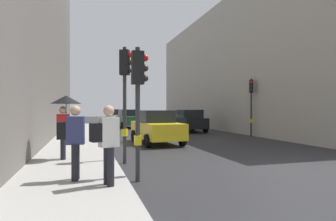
{
  "coord_description": "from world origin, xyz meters",
  "views": [
    {
      "loc": [
        -5.95,
        -7.17,
        1.86
      ],
      "look_at": [
        -0.65,
        10.75,
        1.73
      ],
      "focal_mm": 30.2,
      "sensor_mm": 36.0,
      "label": 1
    }
  ],
  "objects_px": {
    "car_white_compact": "(115,117)",
    "pedestrian_with_black_backpack": "(107,140)",
    "traffic_light_mid_street": "(251,97)",
    "pedestrian_with_umbrella": "(65,109)",
    "traffic_light_near_right": "(125,83)",
    "car_dark_suv": "(189,121)",
    "car_green_estate": "(129,119)",
    "pedestrian_with_grey_backpack": "(74,138)",
    "traffic_light_near_left": "(139,89)",
    "car_yellow_taxi": "(156,127)"
  },
  "relations": [
    {
      "from": "car_white_compact",
      "to": "pedestrian_with_black_backpack",
      "type": "height_order",
      "value": "pedestrian_with_black_backpack"
    },
    {
      "from": "traffic_light_mid_street",
      "to": "car_white_compact",
      "type": "relative_size",
      "value": 0.89
    },
    {
      "from": "pedestrian_with_umbrella",
      "to": "traffic_light_near_right",
      "type": "bearing_deg",
      "value": -16.25
    },
    {
      "from": "traffic_light_mid_street",
      "to": "car_dark_suv",
      "type": "relative_size",
      "value": 0.91
    },
    {
      "from": "car_green_estate",
      "to": "car_dark_suv",
      "type": "height_order",
      "value": "same"
    },
    {
      "from": "car_dark_suv",
      "to": "pedestrian_with_grey_backpack",
      "type": "relative_size",
      "value": 2.37
    },
    {
      "from": "pedestrian_with_umbrella",
      "to": "car_white_compact",
      "type": "bearing_deg",
      "value": 80.14
    },
    {
      "from": "car_green_estate",
      "to": "traffic_light_mid_street",
      "type": "bearing_deg",
      "value": -58.93
    },
    {
      "from": "traffic_light_mid_street",
      "to": "pedestrian_with_black_backpack",
      "type": "distance_m",
      "value": 14.32
    },
    {
      "from": "traffic_light_near_left",
      "to": "car_dark_suv",
      "type": "relative_size",
      "value": 0.81
    },
    {
      "from": "traffic_light_mid_street",
      "to": "car_dark_suv",
      "type": "height_order",
      "value": "traffic_light_mid_street"
    },
    {
      "from": "traffic_light_near_right",
      "to": "car_yellow_taxi",
      "type": "height_order",
      "value": "traffic_light_near_right"
    },
    {
      "from": "pedestrian_with_black_backpack",
      "to": "car_white_compact",
      "type": "bearing_deg",
      "value": 83.84
    },
    {
      "from": "traffic_light_near_right",
      "to": "car_white_compact",
      "type": "xyz_separation_m",
      "value": [
        2.01,
        23.31,
        -1.83
      ]
    },
    {
      "from": "traffic_light_near_right",
      "to": "pedestrian_with_black_backpack",
      "type": "distance_m",
      "value": 3.63
    },
    {
      "from": "car_white_compact",
      "to": "car_yellow_taxi",
      "type": "distance_m",
      "value": 18.22
    },
    {
      "from": "car_white_compact",
      "to": "pedestrian_with_umbrella",
      "type": "height_order",
      "value": "pedestrian_with_umbrella"
    },
    {
      "from": "car_yellow_taxi",
      "to": "pedestrian_with_black_backpack",
      "type": "height_order",
      "value": "pedestrian_with_black_backpack"
    },
    {
      "from": "traffic_light_near_right",
      "to": "car_dark_suv",
      "type": "xyz_separation_m",
      "value": [
        6.77,
        11.91,
        -1.83
      ]
    },
    {
      "from": "traffic_light_near_left",
      "to": "pedestrian_with_black_backpack",
      "type": "xyz_separation_m",
      "value": [
        -0.85,
        -0.76,
        -1.19
      ]
    },
    {
      "from": "pedestrian_with_grey_backpack",
      "to": "traffic_light_mid_street",
      "type": "bearing_deg",
      "value": 40.7
    },
    {
      "from": "pedestrian_with_black_backpack",
      "to": "pedestrian_with_grey_backpack",
      "type": "height_order",
      "value": "same"
    },
    {
      "from": "traffic_light_near_right",
      "to": "car_yellow_taxi",
      "type": "xyz_separation_m",
      "value": [
        2.36,
        5.09,
        -1.83
      ]
    },
    {
      "from": "traffic_light_near_left",
      "to": "car_yellow_taxi",
      "type": "height_order",
      "value": "traffic_light_near_left"
    },
    {
      "from": "pedestrian_with_black_backpack",
      "to": "car_yellow_taxi",
      "type": "bearing_deg",
      "value": 68.81
    },
    {
      "from": "car_white_compact",
      "to": "car_green_estate",
      "type": "distance_m",
      "value": 5.71
    },
    {
      "from": "car_yellow_taxi",
      "to": "car_green_estate",
      "type": "bearing_deg",
      "value": 88.08
    },
    {
      "from": "car_green_estate",
      "to": "pedestrian_with_grey_backpack",
      "type": "distance_m",
      "value": 20.59
    },
    {
      "from": "traffic_light_near_left",
      "to": "car_yellow_taxi",
      "type": "xyz_separation_m",
      "value": [
        2.35,
        7.5,
        -1.48
      ]
    },
    {
      "from": "traffic_light_mid_street",
      "to": "car_green_estate",
      "type": "height_order",
      "value": "traffic_light_mid_street"
    },
    {
      "from": "car_dark_suv",
      "to": "traffic_light_near_left",
      "type": "bearing_deg",
      "value": -115.27
    },
    {
      "from": "car_yellow_taxi",
      "to": "pedestrian_with_grey_backpack",
      "type": "bearing_deg",
      "value": -117.41
    },
    {
      "from": "traffic_light_near_right",
      "to": "traffic_light_mid_street",
      "type": "bearing_deg",
      "value": 36.45
    },
    {
      "from": "traffic_light_near_right",
      "to": "traffic_light_near_left",
      "type": "bearing_deg",
      "value": -89.91
    },
    {
      "from": "pedestrian_with_grey_backpack",
      "to": "traffic_light_near_left",
      "type": "bearing_deg",
      "value": 2.27
    },
    {
      "from": "traffic_light_mid_street",
      "to": "car_yellow_taxi",
      "type": "height_order",
      "value": "traffic_light_mid_street"
    },
    {
      "from": "car_dark_suv",
      "to": "pedestrian_with_umbrella",
      "type": "xyz_separation_m",
      "value": [
        -8.71,
        -11.35,
        0.96
      ]
    },
    {
      "from": "car_dark_suv",
      "to": "pedestrian_with_grey_backpack",
      "type": "distance_m",
      "value": 16.63
    },
    {
      "from": "car_green_estate",
      "to": "pedestrian_with_grey_backpack",
      "type": "relative_size",
      "value": 2.44
    },
    {
      "from": "traffic_light_near_left",
      "to": "pedestrian_with_grey_backpack",
      "type": "bearing_deg",
      "value": -177.73
    },
    {
      "from": "traffic_light_near_left",
      "to": "car_green_estate",
      "type": "xyz_separation_m",
      "value": [
        2.77,
        20.06,
        -1.48
      ]
    },
    {
      "from": "traffic_light_near_right",
      "to": "car_dark_suv",
      "type": "bearing_deg",
      "value": 60.4
    },
    {
      "from": "pedestrian_with_black_backpack",
      "to": "pedestrian_with_grey_backpack",
      "type": "xyz_separation_m",
      "value": [
        -0.72,
        0.69,
        0.0
      ]
    },
    {
      "from": "car_green_estate",
      "to": "car_yellow_taxi",
      "type": "height_order",
      "value": "same"
    },
    {
      "from": "traffic_light_near_right",
      "to": "car_green_estate",
      "type": "height_order",
      "value": "traffic_light_near_right"
    },
    {
      "from": "car_green_estate",
      "to": "traffic_light_near_right",
      "type": "bearing_deg",
      "value": -98.94
    },
    {
      "from": "car_white_compact",
      "to": "pedestrian_with_umbrella",
      "type": "bearing_deg",
      "value": -99.86
    },
    {
      "from": "pedestrian_with_black_backpack",
      "to": "pedestrian_with_grey_backpack",
      "type": "relative_size",
      "value": 1.0
    },
    {
      "from": "pedestrian_with_umbrella",
      "to": "pedestrian_with_black_backpack",
      "type": "height_order",
      "value": "pedestrian_with_umbrella"
    },
    {
      "from": "traffic_light_near_right",
      "to": "traffic_light_mid_street",
      "type": "distance_m",
      "value": 11.54
    }
  ]
}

